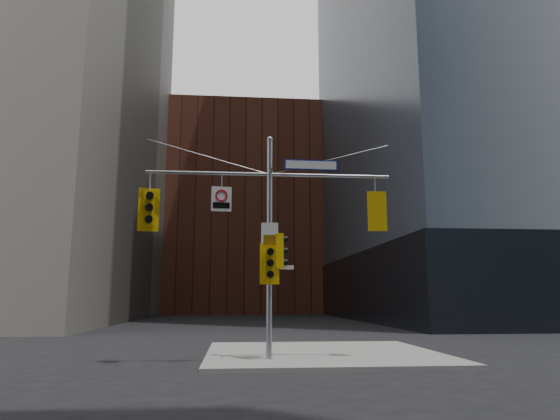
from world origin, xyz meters
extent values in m
plane|color=black|center=(0.00, 0.00, 0.00)|extent=(160.00, 160.00, 0.00)
cube|color=gray|center=(2.00, 4.00, 0.07)|extent=(8.00, 8.00, 0.15)
cube|color=black|center=(28.00, 32.00, 3.00)|extent=(36.40, 36.40, 6.00)
cube|color=brown|center=(0.00, 58.00, 14.00)|extent=(26.00, 20.00, 28.00)
cylinder|color=gray|center=(0.00, 2.00, 3.60)|extent=(0.18, 0.18, 7.20)
sphere|color=gray|center=(0.00, 2.00, 7.20)|extent=(0.20, 0.20, 0.20)
cylinder|color=gray|center=(-2.00, 2.00, 6.00)|extent=(4.00, 0.11, 0.11)
cylinder|color=gray|center=(2.00, 2.00, 6.00)|extent=(4.00, 0.11, 0.11)
cylinder|color=gray|center=(0.00, 1.65, 6.00)|extent=(0.10, 0.70, 0.10)
cylinder|color=gray|center=(-2.00, 2.00, 6.55)|extent=(4.00, 0.02, 1.12)
cylinder|color=gray|center=(2.00, 2.00, 6.55)|extent=(4.00, 0.02, 1.12)
cube|color=gold|center=(-3.84, 2.00, 4.80)|extent=(0.41, 0.33, 1.13)
cube|color=gold|center=(-3.88, 2.19, 4.80)|extent=(0.66, 0.18, 1.40)
cylinder|color=black|center=(-3.80, 1.79, 5.18)|extent=(0.27, 0.22, 0.24)
cylinder|color=black|center=(-3.81, 1.87, 5.18)|extent=(0.20, 0.06, 0.20)
cylinder|color=black|center=(-3.80, 1.79, 4.80)|extent=(0.27, 0.22, 0.24)
cylinder|color=black|center=(-3.81, 1.87, 4.80)|extent=(0.20, 0.06, 0.20)
cylinder|color=black|center=(-3.80, 1.79, 4.42)|extent=(0.27, 0.22, 0.24)
cylinder|color=black|center=(-3.81, 1.87, 4.42)|extent=(0.20, 0.06, 0.20)
cube|color=gold|center=(3.52, 2.00, 4.80)|extent=(0.36, 0.26, 1.06)
cube|color=gold|center=(3.52, 1.82, 4.80)|extent=(0.63, 0.07, 1.32)
cylinder|color=black|center=(3.53, 2.20, 5.15)|extent=(0.23, 0.17, 0.22)
cylinder|color=black|center=(3.53, 2.12, 5.15)|extent=(0.19, 0.03, 0.19)
cylinder|color=black|center=(3.53, 2.20, 4.80)|extent=(0.23, 0.17, 0.22)
cylinder|color=black|center=(3.53, 2.12, 4.80)|extent=(0.19, 0.03, 0.19)
cylinder|color=black|center=(3.53, 2.20, 4.45)|extent=(0.23, 0.17, 0.22)
cylinder|color=#0CE559|center=(3.53, 2.12, 4.45)|extent=(0.19, 0.03, 0.19)
cube|color=gold|center=(0.28, 2.00, 3.49)|extent=(0.34, 0.41, 1.11)
cylinder|color=black|center=(0.48, 2.05, 3.86)|extent=(0.22, 0.27, 0.23)
cylinder|color=black|center=(0.40, 2.03, 3.86)|extent=(0.07, 0.20, 0.20)
cylinder|color=black|center=(0.48, 2.05, 3.49)|extent=(0.22, 0.27, 0.23)
cylinder|color=black|center=(0.40, 2.03, 3.49)|extent=(0.07, 0.20, 0.20)
cylinder|color=black|center=(0.48, 2.05, 3.12)|extent=(0.22, 0.27, 0.23)
cylinder|color=black|center=(0.40, 2.03, 3.12)|extent=(0.07, 0.20, 0.20)
cube|color=gold|center=(0.00, 1.72, 3.07)|extent=(0.34, 0.24, 1.04)
cube|color=gold|center=(0.00, 1.90, 3.07)|extent=(0.61, 0.04, 1.29)
cylinder|color=black|center=(0.00, 1.52, 3.42)|extent=(0.22, 0.16, 0.22)
cylinder|color=black|center=(0.00, 1.60, 3.42)|extent=(0.19, 0.02, 0.19)
cylinder|color=black|center=(0.00, 1.52, 3.07)|extent=(0.22, 0.16, 0.22)
cylinder|color=black|center=(0.00, 1.60, 3.07)|extent=(0.19, 0.02, 0.19)
cylinder|color=black|center=(0.00, 1.52, 2.72)|extent=(0.22, 0.16, 0.22)
cylinder|color=black|center=(0.00, 1.60, 2.72)|extent=(0.19, 0.02, 0.19)
cube|color=navy|center=(1.38, 2.00, 6.35)|extent=(1.81, 0.08, 0.35)
cube|color=silver|center=(1.38, 1.98, 6.35)|extent=(1.70, 0.05, 0.27)
cube|color=silver|center=(-1.56, 1.98, 5.15)|extent=(0.65, 0.10, 0.81)
torus|color=#B20A0A|center=(-1.56, 1.96, 5.26)|extent=(0.40, 0.09, 0.40)
cube|color=black|center=(-1.56, 1.96, 4.93)|extent=(0.54, 0.06, 0.19)
cube|color=silver|center=(0.00, 1.88, 4.02)|extent=(0.54, 0.08, 0.71)
cube|color=#D88C00|center=(0.00, 1.86, 3.83)|extent=(0.39, 0.04, 0.32)
cube|color=silver|center=(0.45, 2.00, 2.96)|extent=(0.67, 0.06, 0.13)
cube|color=#145926|center=(0.00, 2.45, 2.79)|extent=(0.06, 0.74, 0.15)
camera|label=1|loc=(-1.07, -13.88, 2.00)|focal=32.00mm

